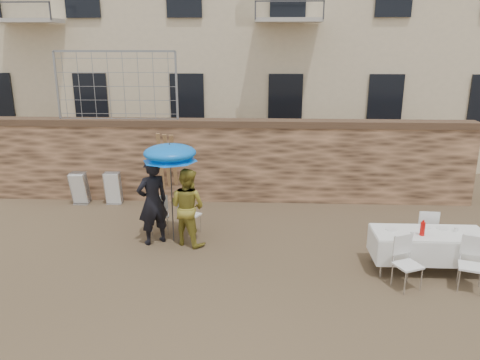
{
  "coord_description": "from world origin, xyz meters",
  "views": [
    {
      "loc": [
        0.85,
        -7.36,
        4.25
      ],
      "look_at": [
        0.4,
        2.2,
        1.4
      ],
      "focal_mm": 35.0,
      "sensor_mm": 36.0,
      "label": 1
    }
  ],
  "objects_px": {
    "woman_dress": "(188,207)",
    "table_chair_front_left": "(408,264)",
    "couple_chair_right": "(190,214)",
    "chair_stack_left": "(81,187)",
    "chair_stack_right": "(114,187)",
    "man_suit": "(153,202)",
    "banquet_table": "(430,235)",
    "table_chair_front_right": "(472,265)",
    "umbrella": "(170,156)",
    "table_chair_back": "(425,231)",
    "couple_chair_left": "(159,213)",
    "soda_bottle": "(423,229)"
  },
  "relations": [
    {
      "from": "umbrella",
      "to": "table_chair_front_left",
      "type": "height_order",
      "value": "umbrella"
    },
    {
      "from": "table_chair_front_right",
      "to": "table_chair_back",
      "type": "height_order",
      "value": "same"
    },
    {
      "from": "banquet_table",
      "to": "table_chair_front_right",
      "type": "height_order",
      "value": "table_chair_front_right"
    },
    {
      "from": "umbrella",
      "to": "table_chair_back",
      "type": "relative_size",
      "value": 2.14
    },
    {
      "from": "chair_stack_left",
      "to": "umbrella",
      "type": "bearing_deg",
      "value": -39.46
    },
    {
      "from": "couple_chair_left",
      "to": "chair_stack_left",
      "type": "relative_size",
      "value": 1.04
    },
    {
      "from": "soda_bottle",
      "to": "table_chair_back",
      "type": "xyz_separation_m",
      "value": [
        0.4,
        0.95,
        -0.43
      ]
    },
    {
      "from": "man_suit",
      "to": "banquet_table",
      "type": "xyz_separation_m",
      "value": [
        5.52,
        -1.0,
        -0.21
      ]
    },
    {
      "from": "woman_dress",
      "to": "banquet_table",
      "type": "height_order",
      "value": "woman_dress"
    },
    {
      "from": "couple_chair_right",
      "to": "chair_stack_left",
      "type": "xyz_separation_m",
      "value": [
        -3.26,
        1.98,
        -0.02
      ]
    },
    {
      "from": "woman_dress",
      "to": "couple_chair_left",
      "type": "bearing_deg",
      "value": -7.95
    },
    {
      "from": "chair_stack_right",
      "to": "table_chair_front_left",
      "type": "bearing_deg",
      "value": -33.07
    },
    {
      "from": "umbrella",
      "to": "chair_stack_right",
      "type": "xyz_separation_m",
      "value": [
        -2.06,
        2.43,
        -1.48
      ]
    },
    {
      "from": "couple_chair_left",
      "to": "woman_dress",
      "type": "bearing_deg",
      "value": 129.33
    },
    {
      "from": "umbrella",
      "to": "chair_stack_right",
      "type": "height_order",
      "value": "umbrella"
    },
    {
      "from": "man_suit",
      "to": "couple_chair_right",
      "type": "distance_m",
      "value": 1.0
    },
    {
      "from": "banquet_table",
      "to": "chair_stack_right",
      "type": "relative_size",
      "value": 2.28
    },
    {
      "from": "man_suit",
      "to": "woman_dress",
      "type": "relative_size",
      "value": 1.11
    },
    {
      "from": "umbrella",
      "to": "banquet_table",
      "type": "bearing_deg",
      "value": -12.13
    },
    {
      "from": "soda_bottle",
      "to": "table_chair_front_right",
      "type": "height_order",
      "value": "soda_bottle"
    },
    {
      "from": "couple_chair_left",
      "to": "banquet_table",
      "type": "height_order",
      "value": "couple_chair_left"
    },
    {
      "from": "umbrella",
      "to": "table_chair_back",
      "type": "xyz_separation_m",
      "value": [
        5.32,
        -0.3,
        -1.46
      ]
    },
    {
      "from": "couple_chair_left",
      "to": "table_chair_back",
      "type": "relative_size",
      "value": 1.0
    },
    {
      "from": "couple_chair_left",
      "to": "soda_bottle",
      "type": "xyz_separation_m",
      "value": [
        5.32,
        -1.7,
        0.43
      ]
    },
    {
      "from": "couple_chair_left",
      "to": "table_chair_front_left",
      "type": "xyz_separation_m",
      "value": [
        4.92,
        -2.3,
        0.0
      ]
    },
    {
      "from": "banquet_table",
      "to": "man_suit",
      "type": "bearing_deg",
      "value": 169.72
    },
    {
      "from": "umbrella",
      "to": "soda_bottle",
      "type": "relative_size",
      "value": 7.9
    },
    {
      "from": "couple_chair_right",
      "to": "table_chair_front_right",
      "type": "xyz_separation_m",
      "value": [
        5.32,
        -2.3,
        0.0
      ]
    },
    {
      "from": "table_chair_back",
      "to": "chair_stack_left",
      "type": "distance_m",
      "value": 8.72
    },
    {
      "from": "chair_stack_right",
      "to": "man_suit",
      "type": "bearing_deg",
      "value": -56.83
    },
    {
      "from": "chair_stack_left",
      "to": "chair_stack_right",
      "type": "distance_m",
      "value": 0.9
    },
    {
      "from": "man_suit",
      "to": "couple_chair_right",
      "type": "bearing_deg",
      "value": -178.6
    },
    {
      "from": "man_suit",
      "to": "table_chair_front_right",
      "type": "relative_size",
      "value": 1.97
    },
    {
      "from": "banquet_table",
      "to": "couple_chair_left",
      "type": "bearing_deg",
      "value": 164.31
    },
    {
      "from": "table_chair_front_left",
      "to": "chair_stack_right",
      "type": "distance_m",
      "value": 7.85
    },
    {
      "from": "umbrella",
      "to": "couple_chair_left",
      "type": "distance_m",
      "value": 1.58
    },
    {
      "from": "woman_dress",
      "to": "soda_bottle",
      "type": "bearing_deg",
      "value": -165.82
    },
    {
      "from": "table_chair_front_left",
      "to": "chair_stack_right",
      "type": "relative_size",
      "value": 1.04
    },
    {
      "from": "woman_dress",
      "to": "table_chair_front_right",
      "type": "xyz_separation_m",
      "value": [
        5.27,
        -1.75,
        -0.37
      ]
    },
    {
      "from": "woman_dress",
      "to": "umbrella",
      "type": "bearing_deg",
      "value": 12.36
    },
    {
      "from": "woman_dress",
      "to": "couple_chair_right",
      "type": "distance_m",
      "value": 0.66
    },
    {
      "from": "woman_dress",
      "to": "umbrella",
      "type": "relative_size",
      "value": 0.83
    },
    {
      "from": "table_chair_front_right",
      "to": "woman_dress",
      "type": "bearing_deg",
      "value": -178.91
    },
    {
      "from": "couple_chair_right",
      "to": "chair_stack_left",
      "type": "height_order",
      "value": "couple_chair_right"
    },
    {
      "from": "umbrella",
      "to": "table_chair_back",
      "type": "distance_m",
      "value": 5.53
    },
    {
      "from": "woman_dress",
      "to": "couple_chair_right",
      "type": "relative_size",
      "value": 1.77
    },
    {
      "from": "woman_dress",
      "to": "couple_chair_left",
      "type": "relative_size",
      "value": 1.77
    },
    {
      "from": "chair_stack_right",
      "to": "table_chair_front_right",
      "type": "bearing_deg",
      "value": -29.16
    },
    {
      "from": "woman_dress",
      "to": "table_chair_front_left",
      "type": "bearing_deg",
      "value": -174.46
    },
    {
      "from": "umbrella",
      "to": "chair_stack_left",
      "type": "bearing_deg",
      "value": 140.54
    }
  ]
}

